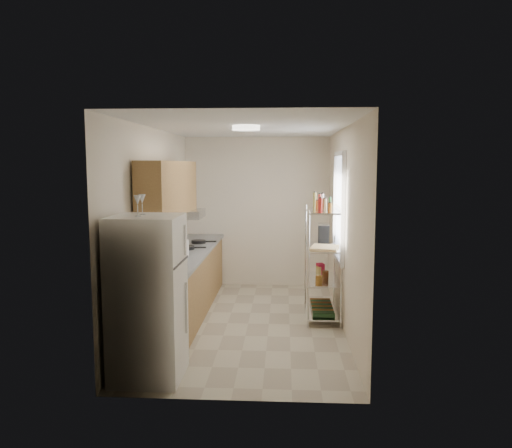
{
  "coord_description": "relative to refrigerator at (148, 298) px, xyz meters",
  "views": [
    {
      "loc": [
        0.47,
        -6.48,
        2.13
      ],
      "look_at": [
        0.09,
        0.25,
        1.32
      ],
      "focal_mm": 35.0,
      "sensor_mm": 36.0,
      "label": 1
    }
  ],
  "objects": [
    {
      "name": "bakers_rack",
      "position": [
        1.88,
        2.04,
        0.29
      ],
      "size": [
        0.45,
        0.9,
        1.73
      ],
      "color": "silver",
      "rests_on": "ground"
    },
    {
      "name": "upper_cabinets",
      "position": [
        -0.18,
        1.84,
        0.99
      ],
      "size": [
        0.33,
        2.2,
        0.72
      ],
      "primitive_type": "cube",
      "color": "#A17C44",
      "rests_on": "room"
    },
    {
      "name": "cutting_board",
      "position": [
        1.89,
        1.86,
        0.21
      ],
      "size": [
        0.43,
        0.51,
        0.03
      ],
      "primitive_type": "cube",
      "rotation": [
        0.0,
        0.0,
        -0.21
      ],
      "color": "tan",
      "rests_on": "bakers_rack"
    },
    {
      "name": "wine_glass_b",
      "position": [
        -0.05,
        -0.09,
        0.92
      ],
      "size": [
        0.07,
        0.07,
        0.2
      ],
      "primitive_type": null,
      "color": "silver",
      "rests_on": "refrigerator"
    },
    {
      "name": "refrigerator",
      "position": [
        0.0,
        0.0,
        0.0
      ],
      "size": [
        0.67,
        0.67,
        1.63
      ],
      "primitive_type": "cube",
      "color": "white",
      "rests_on": "ground"
    },
    {
      "name": "rice_cooker",
      "position": [
        -0.07,
        1.79,
        0.19
      ],
      "size": [
        0.27,
        0.27,
        0.22
      ],
      "primitive_type": "cylinder",
      "color": "white",
      "rests_on": "counter_run"
    },
    {
      "name": "frying_pan_large",
      "position": [
        -0.09,
        2.35,
        0.11
      ],
      "size": [
        0.3,
        0.3,
        0.05
      ],
      "primitive_type": "cylinder",
      "rotation": [
        0.0,
        0.0,
        0.08
      ],
      "color": "black",
      "rests_on": "counter_run"
    },
    {
      "name": "range_hood",
      "position": [
        -0.13,
        2.64,
        0.57
      ],
      "size": [
        0.5,
        0.6,
        0.12
      ],
      "primitive_type": "cube",
      "color": "#B7BABC",
      "rests_on": "room"
    },
    {
      "name": "ceiling_dome",
      "position": [
        0.87,
        1.44,
        1.75
      ],
      "size": [
        0.34,
        0.34,
        0.05
      ],
      "primitive_type": "cylinder",
      "color": "white",
      "rests_on": "room"
    },
    {
      "name": "wine_glass_a",
      "position": [
        -0.05,
        0.07,
        0.92
      ],
      "size": [
        0.07,
        0.07,
        0.2
      ],
      "primitive_type": null,
      "color": "silver",
      "rests_on": "refrigerator"
    },
    {
      "name": "frying_pan_small",
      "position": [
        0.01,
        2.92,
        0.11
      ],
      "size": [
        0.25,
        0.25,
        0.05
      ],
      "primitive_type": "cylinder",
      "rotation": [
        0.0,
        0.0,
        0.12
      ],
      "color": "black",
      "rests_on": "counter_run"
    },
    {
      "name": "counter_run",
      "position": [
        -0.05,
        2.18,
        -0.36
      ],
      "size": [
        0.63,
        3.51,
        0.9
      ],
      "color": "#A17C44",
      "rests_on": "ground"
    },
    {
      "name": "window",
      "position": [
        2.1,
        2.09,
        0.73
      ],
      "size": [
        0.06,
        1.0,
        1.46
      ],
      "primitive_type": "cube",
      "color": "white",
      "rests_on": "room"
    },
    {
      "name": "espresso_machine",
      "position": [
        1.91,
        2.37,
        0.33
      ],
      "size": [
        0.18,
        0.25,
        0.28
      ],
      "primitive_type": "cube",
      "rotation": [
        0.0,
        0.0,
        -0.08
      ],
      "color": "black",
      "rests_on": "bakers_rack"
    },
    {
      "name": "storage_bag",
      "position": [
        1.87,
        2.37,
        -0.18
      ],
      "size": [
        0.12,
        0.15,
        0.15
      ],
      "primitive_type": "cube",
      "rotation": [
        0.0,
        0.0,
        0.25
      ],
      "color": "#A7142A",
      "rests_on": "bakers_rack"
    },
    {
      "name": "room",
      "position": [
        0.87,
        1.74,
        0.48
      ],
      "size": [
        2.52,
        4.42,
        2.62
      ],
      "color": "#BEB49A",
      "rests_on": "ground"
    }
  ]
}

